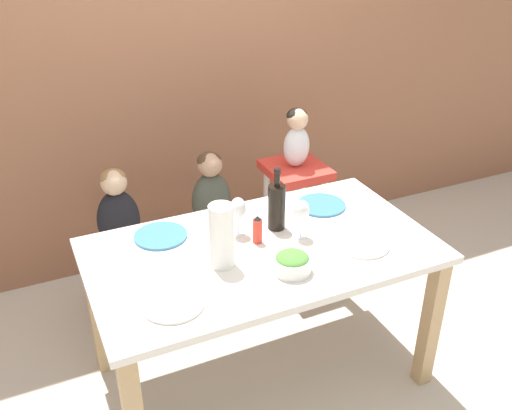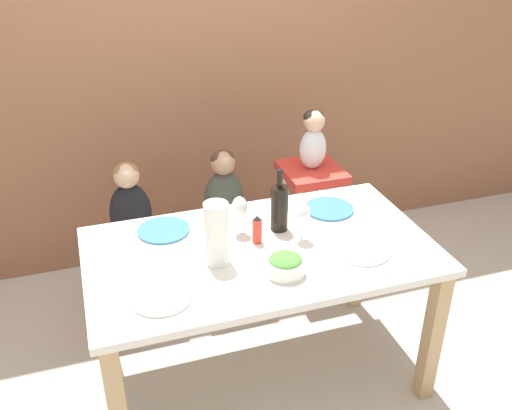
{
  "view_description": "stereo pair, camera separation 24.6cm",
  "coord_description": "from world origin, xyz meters",
  "px_view_note": "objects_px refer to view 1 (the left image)",
  "views": [
    {
      "loc": [
        -0.9,
        -1.9,
        2.1
      ],
      "look_at": [
        0.0,
        0.06,
        0.93
      ],
      "focal_mm": 40.0,
      "sensor_mm": 36.0,
      "label": 1
    },
    {
      "loc": [
        -0.67,
        -1.99,
        2.1
      ],
      "look_at": [
        0.0,
        0.06,
        0.93
      ],
      "focal_mm": 40.0,
      "sensor_mm": 36.0,
      "label": 2
    }
  ],
  "objects_px": {
    "dinner_plate_front_left": "(173,304)",
    "dinner_plate_back_right": "(321,205)",
    "chair_far_left": "(124,260)",
    "chair_right_highchair": "(295,192)",
    "chair_far_center": "(213,239)",
    "person_baby_right": "(297,135)",
    "wine_glass_near": "(302,211)",
    "person_child_left": "(118,211)",
    "wine_glass_far": "(238,209)",
    "person_child_center": "(211,192)",
    "salad_bowl_large": "(292,262)",
    "paper_towel_roll": "(222,236)",
    "dinner_plate_front_right": "(362,244)",
    "wine_bottle": "(277,206)",
    "dinner_plate_back_left": "(161,236)"
  },
  "relations": [
    {
      "from": "person_child_center",
      "to": "dinner_plate_front_right",
      "type": "distance_m",
      "value": 0.95
    },
    {
      "from": "person_child_left",
      "to": "dinner_plate_back_right",
      "type": "bearing_deg",
      "value": -27.58
    },
    {
      "from": "paper_towel_roll",
      "to": "person_child_center",
      "type": "bearing_deg",
      "value": 73.06
    },
    {
      "from": "chair_far_center",
      "to": "dinner_plate_front_left",
      "type": "bearing_deg",
      "value": -118.37
    },
    {
      "from": "person_child_center",
      "to": "paper_towel_roll",
      "type": "bearing_deg",
      "value": -106.94
    },
    {
      "from": "chair_far_left",
      "to": "dinner_plate_front_right",
      "type": "height_order",
      "value": "dinner_plate_front_right"
    },
    {
      "from": "salad_bowl_large",
      "to": "dinner_plate_front_right",
      "type": "relative_size",
      "value": 0.67
    },
    {
      "from": "wine_glass_far",
      "to": "person_child_center",
      "type": "bearing_deg",
      "value": 82.54
    },
    {
      "from": "dinner_plate_front_left",
      "to": "chair_far_center",
      "type": "bearing_deg",
      "value": 61.63
    },
    {
      "from": "wine_glass_far",
      "to": "chair_right_highchair",
      "type": "bearing_deg",
      "value": 43.04
    },
    {
      "from": "chair_far_left",
      "to": "dinner_plate_front_right",
      "type": "bearing_deg",
      "value": -44.04
    },
    {
      "from": "wine_glass_near",
      "to": "chair_right_highchair",
      "type": "bearing_deg",
      "value": 63.44
    },
    {
      "from": "dinner_plate_front_left",
      "to": "dinner_plate_back_right",
      "type": "relative_size",
      "value": 1.0
    },
    {
      "from": "dinner_plate_front_left",
      "to": "dinner_plate_back_left",
      "type": "xyz_separation_m",
      "value": [
        0.1,
        0.49,
        0.0
      ]
    },
    {
      "from": "person_baby_right",
      "to": "wine_glass_far",
      "type": "height_order",
      "value": "person_baby_right"
    },
    {
      "from": "chair_far_left",
      "to": "chair_right_highchair",
      "type": "relative_size",
      "value": 0.62
    },
    {
      "from": "person_baby_right",
      "to": "chair_right_highchair",
      "type": "bearing_deg",
      "value": -90.0
    },
    {
      "from": "wine_glass_far",
      "to": "chair_far_center",
      "type": "bearing_deg",
      "value": 82.53
    },
    {
      "from": "chair_right_highchair",
      "to": "salad_bowl_large",
      "type": "bearing_deg",
      "value": -119.04
    },
    {
      "from": "wine_glass_far",
      "to": "person_baby_right",
      "type": "bearing_deg",
      "value": 43.1
    },
    {
      "from": "dinner_plate_back_right",
      "to": "dinner_plate_front_left",
      "type": "bearing_deg",
      "value": -153.88
    },
    {
      "from": "person_baby_right",
      "to": "salad_bowl_large",
      "type": "bearing_deg",
      "value": -119.01
    },
    {
      "from": "person_child_left",
      "to": "person_baby_right",
      "type": "xyz_separation_m",
      "value": [
        1.03,
        0.0,
        0.24
      ]
    },
    {
      "from": "chair_far_left",
      "to": "person_baby_right",
      "type": "bearing_deg",
      "value": 0.06
    },
    {
      "from": "wine_glass_near",
      "to": "person_child_center",
      "type": "bearing_deg",
      "value": 104.02
    },
    {
      "from": "dinner_plate_front_left",
      "to": "dinner_plate_back_left",
      "type": "distance_m",
      "value": 0.5
    },
    {
      "from": "dinner_plate_back_left",
      "to": "dinner_plate_front_right",
      "type": "xyz_separation_m",
      "value": [
        0.79,
        -0.44,
        0.0
      ]
    },
    {
      "from": "salad_bowl_large",
      "to": "wine_glass_far",
      "type": "bearing_deg",
      "value": 103.31
    },
    {
      "from": "paper_towel_roll",
      "to": "wine_bottle",
      "type": "bearing_deg",
      "value": 27.61
    },
    {
      "from": "chair_far_center",
      "to": "paper_towel_roll",
      "type": "bearing_deg",
      "value": -106.96
    },
    {
      "from": "wine_glass_far",
      "to": "salad_bowl_large",
      "type": "distance_m",
      "value": 0.38
    },
    {
      "from": "wine_glass_near",
      "to": "wine_glass_far",
      "type": "bearing_deg",
      "value": 150.32
    },
    {
      "from": "person_child_left",
      "to": "dinner_plate_front_right",
      "type": "bearing_deg",
      "value": -44.06
    },
    {
      "from": "salad_bowl_large",
      "to": "dinner_plate_back_right",
      "type": "height_order",
      "value": "salad_bowl_large"
    },
    {
      "from": "dinner_plate_back_left",
      "to": "dinner_plate_back_right",
      "type": "relative_size",
      "value": 1.0
    },
    {
      "from": "wine_bottle",
      "to": "chair_far_center",
      "type": "bearing_deg",
      "value": 100.89
    },
    {
      "from": "salad_bowl_large",
      "to": "chair_far_center",
      "type": "bearing_deg",
      "value": 90.79
    },
    {
      "from": "dinner_plate_front_left",
      "to": "person_child_left",
      "type": "bearing_deg",
      "value": 90.75
    },
    {
      "from": "chair_right_highchair",
      "to": "dinner_plate_back_right",
      "type": "bearing_deg",
      "value": -103.26
    },
    {
      "from": "paper_towel_roll",
      "to": "dinner_plate_back_left",
      "type": "relative_size",
      "value": 1.16
    },
    {
      "from": "wine_glass_far",
      "to": "dinner_plate_front_right",
      "type": "xyz_separation_m",
      "value": [
        0.46,
        -0.31,
        -0.13
      ]
    },
    {
      "from": "chair_right_highchair",
      "to": "person_child_left",
      "type": "relative_size",
      "value": 1.65
    },
    {
      "from": "chair_right_highchair",
      "to": "dinner_plate_back_right",
      "type": "xyz_separation_m",
      "value": [
        -0.11,
        -0.48,
        0.17
      ]
    },
    {
      "from": "person_child_center",
      "to": "salad_bowl_large",
      "type": "distance_m",
      "value": 0.92
    },
    {
      "from": "paper_towel_roll",
      "to": "salad_bowl_large",
      "type": "xyz_separation_m",
      "value": [
        0.24,
        -0.16,
        -0.1
      ]
    },
    {
      "from": "chair_far_center",
      "to": "dinner_plate_back_right",
      "type": "xyz_separation_m",
      "value": [
        0.41,
        -0.48,
        0.36
      ]
    },
    {
      "from": "person_child_left",
      "to": "wine_glass_near",
      "type": "distance_m",
      "value": 0.99
    },
    {
      "from": "chair_far_center",
      "to": "person_baby_right",
      "type": "bearing_deg",
      "value": 0.12
    },
    {
      "from": "chair_right_highchair",
      "to": "dinner_plate_front_right",
      "type": "height_order",
      "value": "dinner_plate_front_right"
    },
    {
      "from": "chair_far_center",
      "to": "person_child_center",
      "type": "height_order",
      "value": "person_child_center"
    }
  ]
}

